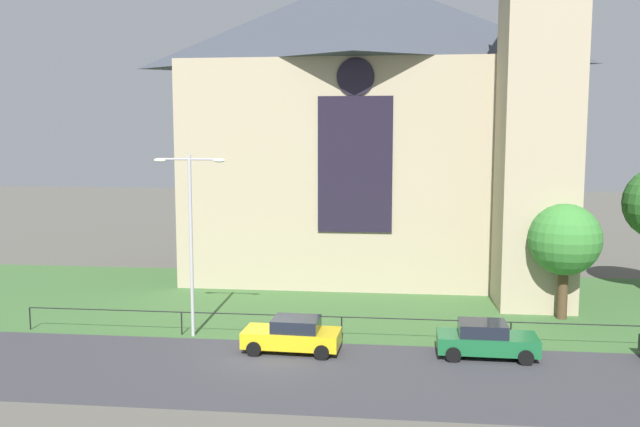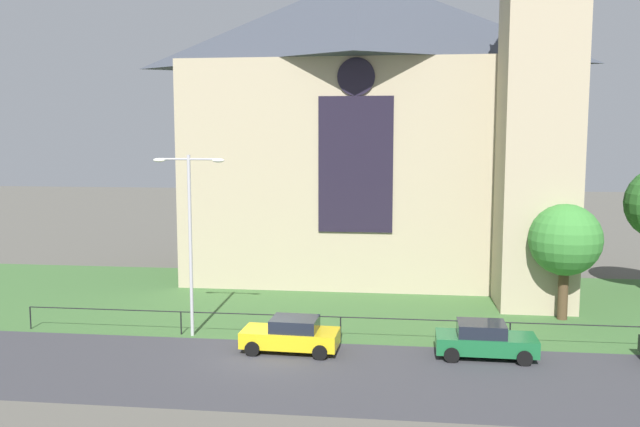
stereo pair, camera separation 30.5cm
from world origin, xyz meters
name	(u,v)px [view 1 (the left image)]	position (x,y,z in m)	size (l,w,h in m)	color
ground	(305,299)	(0.00, 10.00, 0.00)	(160.00, 160.00, 0.00)	#56544C
road_asphalt	(265,372)	(0.00, -2.00, 0.00)	(120.00, 8.00, 0.01)	#38383D
grass_verge	(300,308)	(0.00, 8.00, 0.00)	(120.00, 20.00, 0.01)	#3D6633
church_building	(372,122)	(3.48, 17.40, 10.27)	(23.20, 16.20, 26.00)	tan
iron_railing	(342,320)	(2.71, 2.50, 0.97)	(30.50, 0.07, 1.13)	black
tree_right_near	(565,240)	(13.72, 7.46, 4.11)	(3.66, 3.66, 5.98)	#4C3823
streetlamp_near	(191,223)	(-4.31, 2.40, 5.40)	(3.37, 0.26, 8.53)	#B2B2B7
parked_car_yellow	(293,335)	(0.71, 0.66, 0.74)	(4.28, 2.19, 1.51)	gold
parked_car_green	(486,340)	(9.02, 0.90, 0.74)	(4.23, 2.08, 1.51)	#196033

